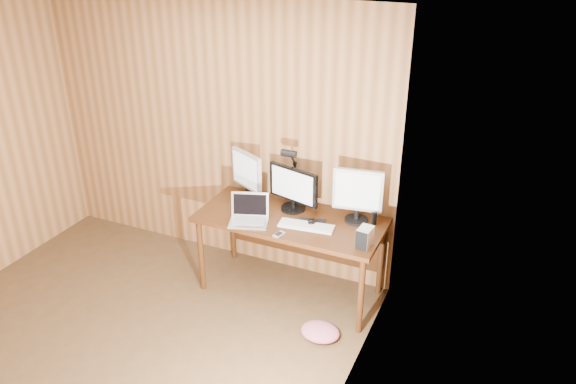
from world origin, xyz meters
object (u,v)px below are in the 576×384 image
Objects in this scene: laptop at (249,215)px; monitor_center at (293,188)px; desk at (294,227)px; phone at (279,234)px; speaker at (374,218)px; desk_lamp at (292,168)px; hard_drive at (365,237)px; monitor_right at (358,194)px; mouse at (312,222)px; monitor_left at (247,174)px; keyboard at (306,226)px.

monitor_center is at bearing 34.00° from laptop.
desk is 13.88× the size of phone.
desk is 0.39m from phone.
desk_lamp is (-0.77, 0.05, 0.30)m from speaker.
monitor_center is 1.29× the size of laptop.
laptop is 3.35× the size of speaker.
hard_drive is at bearing -24.45° from desk_lamp.
laptop is at bearing -164.92° from monitor_right.
hard_drive is at bearing -85.14° from speaker.
desk_lamp reaches higher than monitor_right.
laptop is at bearing -159.53° from speaker.
hard_drive reaches higher than phone.
mouse is at bearing 70.63° from phone.
monitor_right is at bearing 57.58° from phone.
monitor_left is at bearing 100.60° from laptop.
speaker is at bearing -7.96° from monitor_right.
keyboard is (0.48, 0.09, -0.05)m from laptop.
phone is at bearing -132.43° from keyboard.
desk_lamp is at bearing 137.90° from monitor_center.
monitor_right is 0.25m from speaker.
desk is 0.66m from monitor_right.
monitor_right is 0.44m from mouse.
monitor_right is 0.50m from keyboard.
speaker is at bearing 1.39° from laptop.
keyboard reaches higher than desk.
keyboard is at bearing -150.63° from monitor_right.
desk_lamp reaches higher than laptop.
desk_lamp is (-0.30, 0.26, 0.34)m from mouse.
monitor_left is 0.79m from keyboard.
monitor_left reaches higher than hard_drive.
speaker is at bearing 9.37° from desk.
mouse is at bearing -1.66° from laptop.
monitor_right reaches higher than monitor_center.
desk_lamp is at bearing 116.47° from phone.
hard_drive reaches higher than desk.
desk is at bearing 166.30° from hard_drive.
keyboard is 0.55m from desk_lamp.
monitor_right is 0.44m from hard_drive.
monitor_right is 1.23× the size of laptop.
mouse is at bearing -37.32° from desk_lamp.
laptop is at bearing -139.82° from desk.
monitor_right is at bearing -179.32° from speaker.
monitor_right is at bearing -1.86° from desk_lamp.
monitor_right reaches higher than speaker.
hard_drive is (0.53, -0.10, 0.07)m from keyboard.
mouse is (0.72, -0.22, -0.22)m from monitor_left.
monitor_left is at bearing 179.37° from speaker.
phone is (0.33, -0.12, -0.05)m from laptop.
monitor_center reaches higher than hard_drive.
keyboard is 0.26m from phone.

